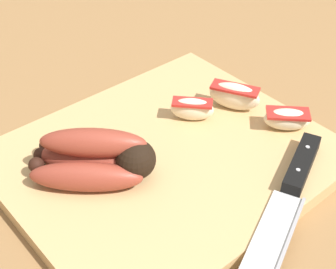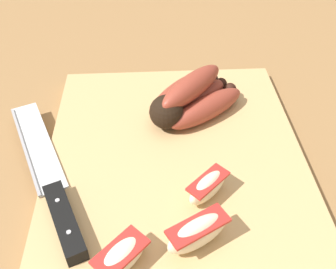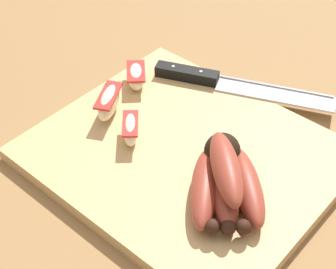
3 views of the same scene
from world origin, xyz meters
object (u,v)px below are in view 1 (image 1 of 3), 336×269
object	(u,v)px
banana_bunch	(96,157)
apple_wedge_near	(287,119)
apple_wedge_middle	(192,109)
apple_wedge_far	(236,97)
chefs_knife	(291,192)

from	to	relation	value
banana_bunch	apple_wedge_near	xyz separation A→B (m)	(-0.24, 0.09, -0.01)
apple_wedge_middle	apple_wedge_far	world-z (taller)	apple_wedge_far
apple_wedge_far	chefs_knife	bearing A→B (deg)	64.57
banana_bunch	apple_wedge_far	bearing A→B (deg)	175.50
apple_wedge_near	chefs_knife	bearing A→B (deg)	41.39
apple_wedge_near	apple_wedge_middle	size ratio (longest dim) A/B	1.09
banana_bunch	apple_wedge_far	distance (m)	0.22
apple_wedge_far	apple_wedge_middle	bearing A→B (deg)	-19.19
banana_bunch	chefs_knife	world-z (taller)	banana_bunch
apple_wedge_middle	apple_wedge_far	bearing A→B (deg)	160.81
chefs_knife	apple_wedge_far	xyz separation A→B (m)	(-0.07, -0.16, 0.01)
apple_wedge_near	apple_wedge_far	size ratio (longest dim) A/B	0.84
apple_wedge_middle	apple_wedge_far	xyz separation A→B (m)	(-0.06, 0.02, 0.00)
apple_wedge_near	apple_wedge_far	xyz separation A→B (m)	(0.02, -0.07, 0.01)
apple_wedge_near	banana_bunch	bearing A→B (deg)	-21.04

